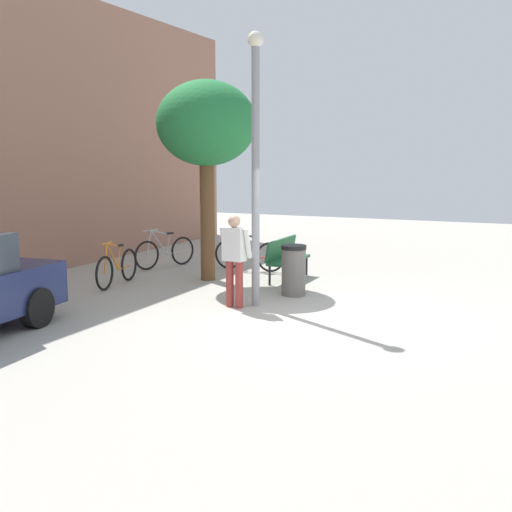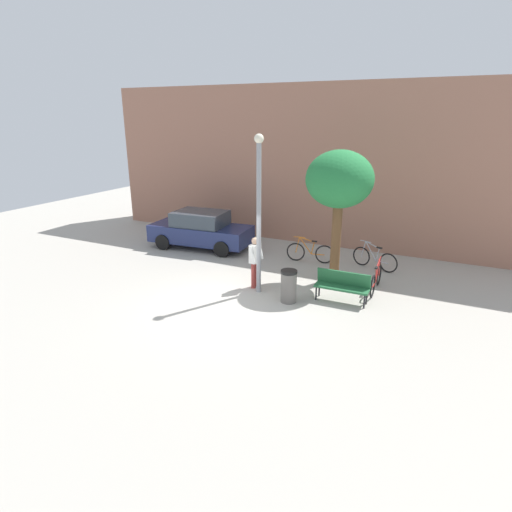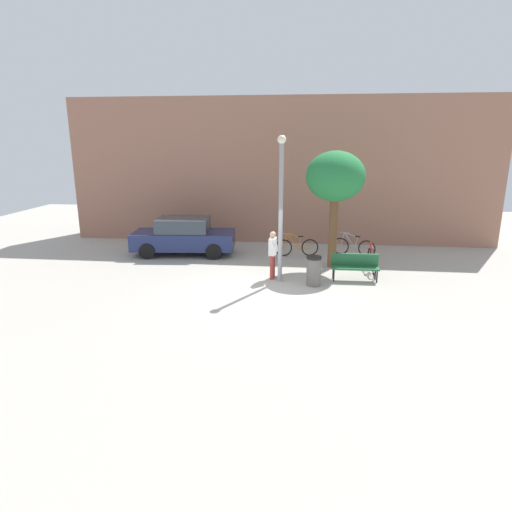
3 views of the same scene
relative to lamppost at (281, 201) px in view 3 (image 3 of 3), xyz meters
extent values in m
plane|color=#A8A399|center=(-0.42, -1.37, -2.73)|extent=(36.00, 36.00, 0.00)
cube|color=#9E6B56|center=(-0.42, 6.81, 0.55)|extent=(19.65, 2.00, 6.58)
cylinder|color=gray|center=(0.00, 0.00, -0.45)|extent=(0.14, 0.14, 4.56)
sphere|color=#F2EACC|center=(0.00, 0.00, 1.95)|extent=(0.28, 0.28, 0.28)
cylinder|color=#9E3833|center=(-0.26, 0.39, -2.31)|extent=(0.14, 0.14, 0.85)
cylinder|color=#9E3833|center=(-0.28, 0.19, -2.31)|extent=(0.14, 0.14, 0.85)
cube|color=white|center=(-0.27, 0.29, -1.58)|extent=(0.26, 0.42, 0.60)
sphere|color=tan|center=(-0.27, 0.29, -1.17)|extent=(0.22, 0.22, 0.22)
cylinder|color=white|center=(-0.19, 0.54, -1.55)|extent=(0.24, 0.11, 0.55)
cylinder|color=white|center=(-0.25, 0.04, -1.55)|extent=(0.24, 0.11, 0.55)
cube|color=#236038|center=(2.55, 0.36, -2.28)|extent=(1.61, 0.47, 0.06)
cube|color=#236038|center=(2.55, 0.55, -2.03)|extent=(1.60, 0.15, 0.44)
cylinder|color=black|center=(3.27, 0.21, -2.52)|extent=(0.05, 0.05, 0.42)
cylinder|color=black|center=(1.83, 0.19, -2.52)|extent=(0.05, 0.05, 0.42)
cylinder|color=black|center=(3.27, 0.53, -2.52)|extent=(0.05, 0.05, 0.42)
cylinder|color=black|center=(1.83, 0.51, -2.52)|extent=(0.05, 0.05, 0.42)
cylinder|color=brown|center=(1.85, 2.01, -1.41)|extent=(0.32, 0.32, 2.65)
ellipsoid|color=#24793C|center=(1.85, 2.01, 0.67)|extent=(2.14, 2.14, 1.82)
torus|color=black|center=(-0.04, 3.35, -2.38)|extent=(0.71, 0.16, 0.71)
torus|color=black|center=(1.04, 3.53, -2.38)|extent=(0.71, 0.16, 0.71)
cylinder|color=orange|center=(0.32, 3.41, -2.09)|extent=(0.50, 0.12, 0.64)
cylinder|color=orange|center=(0.37, 3.42, -1.86)|extent=(0.58, 0.13, 0.18)
cylinder|color=orange|center=(0.60, 3.46, -2.17)|extent=(0.14, 0.06, 0.48)
cylinder|color=orange|center=(0.80, 3.49, -2.40)|extent=(0.50, 0.12, 0.04)
cylinder|color=orange|center=(0.02, 3.36, -2.09)|extent=(0.17, 0.06, 0.63)
cube|color=black|center=(0.65, 3.47, -1.90)|extent=(0.21, 0.11, 0.04)
cylinder|color=orange|center=(0.08, 3.37, -1.78)|extent=(0.44, 0.10, 0.03)
torus|color=black|center=(2.33, 3.94, -2.38)|extent=(0.69, 0.29, 0.71)
torus|color=black|center=(3.37, 3.57, -2.38)|extent=(0.69, 0.29, 0.71)
cylinder|color=#ADADB7|center=(2.67, 3.82, -2.09)|extent=(0.48, 0.20, 0.64)
cylinder|color=#ADADB7|center=(2.72, 3.80, -1.86)|extent=(0.56, 0.23, 0.18)
cylinder|color=#ADADB7|center=(2.94, 3.72, -2.17)|extent=(0.14, 0.08, 0.48)
cylinder|color=#ADADB7|center=(3.13, 3.65, -2.40)|extent=(0.48, 0.20, 0.04)
cylinder|color=#ADADB7|center=(2.39, 3.92, -2.09)|extent=(0.17, 0.09, 0.63)
cube|color=black|center=(2.99, 3.70, -1.90)|extent=(0.22, 0.14, 0.04)
cylinder|color=#ADADB7|center=(2.45, 3.90, -1.78)|extent=(0.42, 0.18, 0.03)
torus|color=black|center=(3.29, 2.24, -2.38)|extent=(0.06, 0.71, 0.71)
torus|color=black|center=(3.31, 1.14, -2.38)|extent=(0.06, 0.71, 0.71)
cylinder|color=red|center=(3.30, 1.88, -2.09)|extent=(0.05, 0.50, 0.64)
cylinder|color=red|center=(3.30, 1.83, -1.86)|extent=(0.05, 0.58, 0.18)
cylinder|color=red|center=(3.30, 1.59, -2.17)|extent=(0.04, 0.14, 0.48)
cylinder|color=red|center=(3.31, 1.39, -2.40)|extent=(0.05, 0.50, 0.04)
cylinder|color=red|center=(3.29, 2.18, -2.09)|extent=(0.04, 0.17, 0.63)
cube|color=black|center=(3.30, 1.54, -1.90)|extent=(0.08, 0.20, 0.04)
cylinder|color=red|center=(3.29, 2.11, -1.78)|extent=(0.04, 0.44, 0.03)
cube|color=navy|center=(-4.23, 3.21, -2.11)|extent=(4.33, 2.05, 0.70)
cube|color=#333D47|center=(-4.23, 3.21, -1.48)|extent=(2.23, 1.74, 0.60)
cylinder|color=black|center=(-2.96, 4.13, -2.41)|extent=(0.66, 0.27, 0.64)
cylinder|color=black|center=(-2.82, 2.53, -2.41)|extent=(0.66, 0.27, 0.64)
cylinder|color=black|center=(-5.65, 3.90, -2.41)|extent=(0.66, 0.27, 0.64)
cylinder|color=black|center=(-5.51, 2.30, -2.41)|extent=(0.66, 0.27, 0.64)
cylinder|color=#66605B|center=(1.13, -0.30, -2.28)|extent=(0.47, 0.47, 0.91)
cylinder|color=black|center=(1.13, -0.30, -1.78)|extent=(0.49, 0.49, 0.08)
camera|label=1|loc=(-10.40, -4.78, -0.06)|focal=45.07mm
camera|label=2|loc=(5.40, -11.23, 2.56)|focal=29.89mm
camera|label=3|loc=(0.77, -14.06, 1.91)|focal=30.36mm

